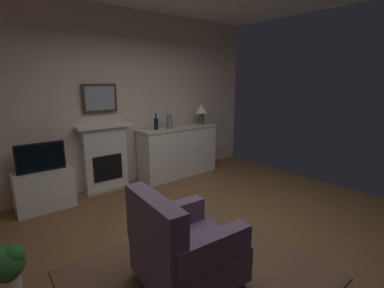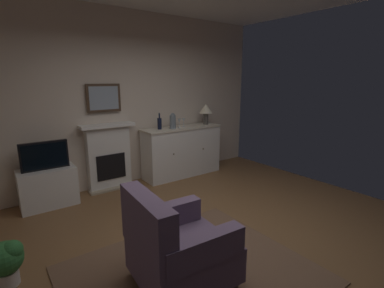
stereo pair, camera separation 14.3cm
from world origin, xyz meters
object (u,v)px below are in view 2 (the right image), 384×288
(framed_picture, at_px, (104,98))
(wine_glass_left, at_px, (179,121))
(table_lamp, at_px, (206,110))
(sideboard_cabinet, at_px, (182,151))
(tv_set, at_px, (45,156))
(wine_glass_center, at_px, (184,120))
(vase_decorative, at_px, (173,121))
(fireplace_unit, at_px, (109,156))
(wine_bottle, at_px, (160,123))
(potted_plant_fern, at_px, (6,259))
(tv_cabinet, at_px, (48,187))
(armchair, at_px, (176,248))

(framed_picture, bearing_deg, wine_glass_left, -11.28)
(table_lamp, bearing_deg, sideboard_cabinet, -180.00)
(sideboard_cabinet, bearing_deg, tv_set, -179.80)
(wine_glass_center, distance_m, vase_decorative, 0.26)
(wine_glass_center, bearing_deg, table_lamp, 1.56)
(framed_picture, xyz_separation_m, tv_set, (-0.98, -0.23, -0.75))
(fireplace_unit, relative_size, sideboard_cabinet, 0.71)
(fireplace_unit, bearing_deg, wine_glass_center, -7.86)
(table_lamp, bearing_deg, wine_glass_center, -178.44)
(wine_glass_center, distance_m, tv_set, 2.38)
(wine_bottle, distance_m, potted_plant_fern, 3.06)
(wine_glass_center, distance_m, tv_cabinet, 2.49)
(wine_glass_left, height_order, armchair, wine_glass_left)
(wine_glass_center, height_order, vase_decorative, vase_decorative)
(fireplace_unit, bearing_deg, tv_cabinet, -170.55)
(sideboard_cabinet, xyz_separation_m, tv_set, (-2.33, -0.01, 0.29))
(potted_plant_fern, bearing_deg, tv_set, 68.76)
(fireplace_unit, bearing_deg, framed_picture, 90.00)
(fireplace_unit, xyz_separation_m, sideboard_cabinet, (1.36, -0.18, -0.08))
(wine_bottle, height_order, tv_cabinet, wine_bottle)
(vase_decorative, xyz_separation_m, tv_cabinet, (-2.10, 0.06, -0.79))
(fireplace_unit, height_order, wine_glass_left, same)
(tv_set, xyz_separation_m, armchair, (0.60, -2.46, -0.38))
(tv_cabinet, xyz_separation_m, armchair, (0.60, -2.48, 0.10))
(table_lamp, relative_size, vase_decorative, 1.42)
(sideboard_cabinet, height_order, wine_bottle, wine_bottle)
(potted_plant_fern, relative_size, armchair, 0.47)
(sideboard_cabinet, relative_size, wine_glass_center, 9.34)
(wine_glass_left, xyz_separation_m, armchair, (-1.66, -2.44, -0.68))
(sideboard_cabinet, bearing_deg, framed_picture, 170.68)
(potted_plant_fern, bearing_deg, vase_decorative, 29.24)
(wine_bottle, distance_m, tv_set, 1.90)
(framed_picture, distance_m, vase_decorative, 1.24)
(fireplace_unit, relative_size, wine_bottle, 3.79)
(wine_bottle, bearing_deg, wine_glass_left, -9.69)
(wine_glass_left, bearing_deg, vase_decorative, -173.55)
(wine_glass_left, relative_size, potted_plant_fern, 0.38)
(sideboard_cabinet, xyz_separation_m, wine_glass_center, (0.03, -0.01, 0.59))
(framed_picture, bearing_deg, potted_plant_fern, -131.46)
(wine_glass_center, xyz_separation_m, vase_decorative, (-0.26, -0.04, 0.02))
(wine_bottle, xyz_separation_m, vase_decorative, (0.23, -0.08, 0.03))
(vase_decorative, distance_m, tv_set, 2.13)
(table_lamp, distance_m, potted_plant_fern, 3.96)
(framed_picture, distance_m, wine_glass_left, 1.38)
(wine_glass_center, xyz_separation_m, armchair, (-1.77, -2.45, -0.68))
(fireplace_unit, height_order, potted_plant_fern, fireplace_unit)
(fireplace_unit, relative_size, wine_glass_left, 6.67)
(sideboard_cabinet, xyz_separation_m, wine_glass_left, (-0.08, -0.03, 0.59))
(vase_decorative, bearing_deg, wine_bottle, 160.21)
(wine_glass_left, bearing_deg, armchair, -124.26)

